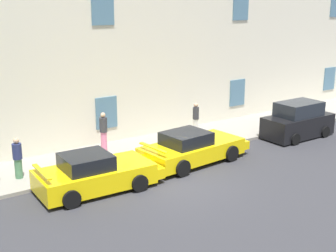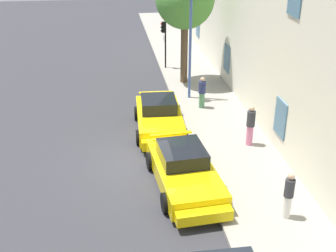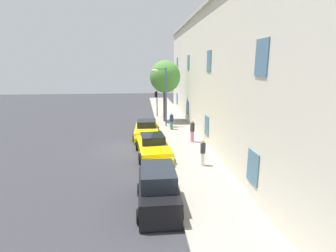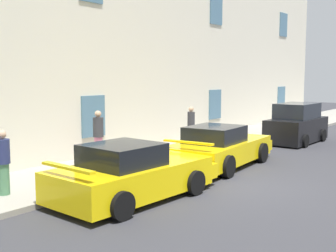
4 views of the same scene
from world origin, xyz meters
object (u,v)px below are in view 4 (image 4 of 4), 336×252
Objects in this scene: sportscar_yellow_flank at (221,148)px; pedestrian_bystander at (98,136)px; pedestrian_strolling at (191,125)px; hatchback_parked at (297,125)px; pedestrian_admiring at (3,162)px; sportscar_red_lead at (136,174)px.

pedestrian_bystander is (-2.67, 3.22, 0.43)m from sportscar_yellow_flank.
pedestrian_strolling is at bearing -3.86° from pedestrian_bystander.
hatchback_parked is 5.15m from pedestrian_strolling.
hatchback_parked is at bearing -9.14° from pedestrian_admiring.
pedestrian_admiring is at bearing 163.43° from sportscar_yellow_flank.
pedestrian_admiring is (-6.91, 2.06, 0.34)m from sportscar_yellow_flank.
hatchback_parked is at bearing 1.30° from sportscar_red_lead.
pedestrian_bystander is (-5.00, 0.34, 0.06)m from pedestrian_strolling.
hatchback_parked is 9.77m from pedestrian_bystander.
sportscar_yellow_flank is 3.72m from pedestrian_strolling.
sportscar_yellow_flank is at bearing 179.08° from hatchback_parked.
pedestrian_admiring is 0.92× the size of pedestrian_bystander.
hatchback_parked is 2.30× the size of pedestrian_strolling.
pedestrian_bystander is at bearing 129.73° from sportscar_yellow_flank.
hatchback_parked reaches higher than pedestrian_admiring.
sportscar_red_lead is 2.88× the size of pedestrian_admiring.
pedestrian_strolling is at bearing 24.62° from sportscar_red_lead.
sportscar_red_lead is 0.91× the size of sportscar_yellow_flank.
pedestrian_strolling is at bearing 144.54° from hatchback_parked.
hatchback_parked reaches higher than sportscar_yellow_flank.
sportscar_yellow_flank is at bearing 4.34° from sportscar_red_lead.
pedestrian_strolling reaches higher than sportscar_red_lead.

